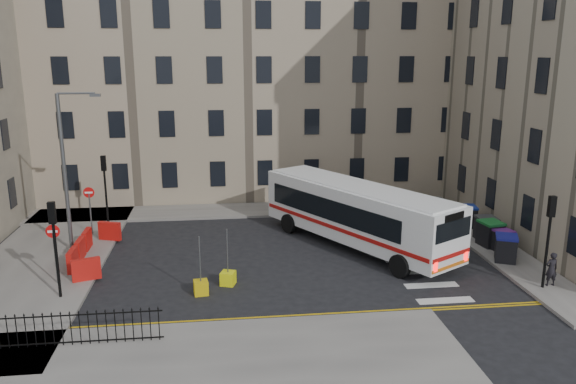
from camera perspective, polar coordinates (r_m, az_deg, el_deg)
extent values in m
plane|color=black|center=(29.02, 3.78, -6.38)|extent=(120.00, 120.00, 0.00)
cube|color=slate|center=(36.72, -7.95, -1.96)|extent=(36.00, 3.20, 0.15)
cube|color=slate|center=(35.26, 17.12, -3.14)|extent=(2.40, 26.00, 0.15)
cube|color=slate|center=(30.78, -23.33, -6.18)|extent=(6.00, 22.00, 0.15)
cube|color=slate|center=(19.58, -11.90, -17.08)|extent=(20.00, 6.00, 0.15)
cube|color=tan|center=(42.31, -9.55, 10.98)|extent=(38.00, 10.50, 16.00)
cylinder|color=black|center=(26.61, 24.77, -5.60)|extent=(0.12, 0.12, 3.20)
cube|color=black|center=(26.04, 25.23, -1.34)|extent=(0.28, 0.22, 0.90)
cylinder|color=black|center=(34.93, -17.99, -0.51)|extent=(0.12, 0.12, 3.20)
cube|color=black|center=(34.50, -18.24, 2.79)|extent=(0.28, 0.22, 0.90)
cylinder|color=black|center=(25.16, -22.42, -6.46)|extent=(0.12, 0.12, 3.20)
cube|color=black|center=(24.56, -22.86, -1.96)|extent=(0.28, 0.22, 0.90)
cylinder|color=#595B5E|center=(30.37, -21.74, 1.72)|extent=(0.20, 0.20, 8.00)
cube|color=#595B5E|center=(29.84, -22.45, 9.37)|extent=(0.50, 0.22, 0.14)
cylinder|color=#595B5E|center=(33.25, -19.41, -2.05)|extent=(0.08, 0.08, 2.40)
cube|color=red|center=(32.89, -19.62, 0.46)|extent=(0.60, 0.04, 0.60)
cylinder|color=#595B5E|center=(26.78, -22.55, -6.16)|extent=(0.08, 0.08, 2.40)
cube|color=red|center=(26.33, -22.85, -3.08)|extent=(0.60, 0.04, 0.60)
cube|color=red|center=(28.30, -21.03, -6.46)|extent=(0.25, 1.25, 1.00)
cube|color=red|center=(29.67, -20.35, -5.46)|extent=(0.25, 1.25, 1.00)
cube|color=red|center=(31.05, -19.73, -4.55)|extent=(0.25, 1.25, 1.00)
cube|color=red|center=(32.07, -17.67, -3.80)|extent=(1.26, 0.66, 1.00)
cube|color=red|center=(26.90, -19.82, -7.41)|extent=(1.26, 0.66, 1.00)
cube|color=black|center=(21.41, -23.29, -11.54)|extent=(7.80, 0.04, 0.04)
cube|color=black|center=(21.85, -23.02, -13.96)|extent=(7.80, 0.04, 0.04)
cube|color=white|center=(29.78, 6.98, -2.02)|extent=(8.55, 11.79, 2.75)
cube|color=black|center=(29.19, 4.29, -1.84)|extent=(5.00, 8.34, 1.10)
cube|color=black|center=(31.04, 8.10, -0.97)|extent=(5.00, 8.34, 1.10)
cube|color=black|center=(34.13, -0.14, 0.63)|extent=(2.11, 1.29, 1.21)
cube|color=black|center=(25.87, 16.45, -3.71)|extent=(2.11, 1.29, 0.88)
cube|color=#AE120E|center=(29.05, 4.98, -3.74)|extent=(6.11, 10.22, 0.20)
cube|color=#AE120E|center=(30.92, 8.78, -2.75)|extent=(6.11, 10.22, 0.20)
cube|color=#FF0C0C|center=(25.50, 14.77, -7.39)|extent=(0.23, 0.17, 0.44)
cube|color=#FF0C0C|center=(27.19, 17.63, -6.24)|extent=(0.23, 0.17, 0.44)
cylinder|color=black|center=(32.23, 0.08, -3.21)|extent=(0.83, 1.10, 1.10)
cylinder|color=black|center=(33.91, 3.76, -2.37)|extent=(0.83, 1.10, 1.10)
cylinder|color=black|center=(26.49, 11.29, -7.38)|extent=(0.83, 1.10, 1.10)
cylinder|color=black|center=(28.51, 14.96, -6.04)|extent=(0.83, 1.10, 1.10)
cube|color=black|center=(29.56, 21.24, -5.44)|extent=(1.33, 1.41, 1.16)
cube|color=navy|center=(29.37, 21.35, -4.26)|extent=(1.40, 1.48, 0.12)
cube|color=black|center=(30.99, 20.87, -4.66)|extent=(1.04, 1.14, 1.02)
cube|color=#66217C|center=(30.82, 20.96, -3.67)|extent=(1.09, 1.19, 0.11)
cube|color=black|center=(31.54, 19.85, -4.09)|extent=(1.15, 1.28, 1.20)
cube|color=#18702C|center=(31.35, 19.95, -2.94)|extent=(1.21, 1.34, 0.12)
cube|color=black|center=(32.38, 19.46, -3.62)|extent=(1.02, 1.17, 1.17)
cube|color=#323234|center=(32.20, 19.55, -2.52)|extent=(1.07, 1.22, 0.12)
cube|color=black|center=(34.54, 17.73, -2.43)|extent=(1.09, 1.21, 1.12)
cube|color=navy|center=(34.38, 17.81, -1.44)|extent=(1.15, 1.27, 0.12)
imported|color=black|center=(27.21, 25.19, -7.10)|extent=(0.56, 0.38, 1.52)
cube|color=gold|center=(24.65, -8.83, -9.56)|extent=(0.68, 0.68, 0.60)
cube|color=#EAEA0D|center=(25.44, -6.11, -8.71)|extent=(0.76, 0.76, 0.60)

